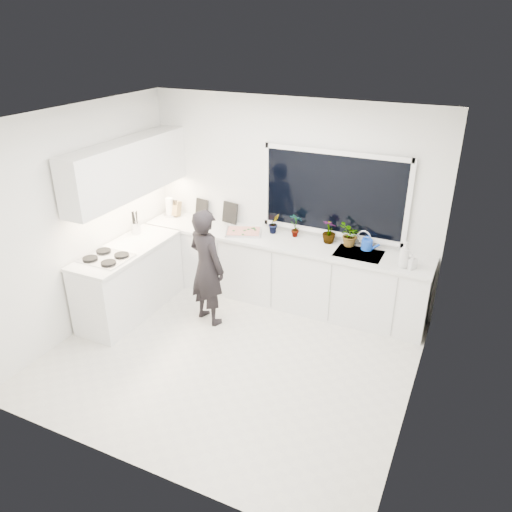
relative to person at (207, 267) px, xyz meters
The scene contains 25 objects.
floor 1.15m from the person, 42.88° to the right, with size 4.00×3.50×0.02m, color beige.
wall_back 1.46m from the person, 61.77° to the left, with size 4.00×0.02×2.70m, color white.
wall_left 1.61m from the person, 157.00° to the right, with size 0.02×3.50×2.70m, color white.
wall_right 2.77m from the person, 12.50° to the right, with size 0.02×3.50×2.70m, color white.
ceiling 2.13m from the person, 42.88° to the right, with size 4.00×3.50×0.02m, color white.
window 1.85m from the person, 42.80° to the left, with size 1.80×0.02×1.00m, color black.
base_cabinets_back 1.12m from the person, 53.89° to the left, with size 3.92×0.58×0.88m, color white.
base_cabinets_left 1.11m from the person, 167.23° to the right, with size 0.58×1.60×0.88m, color white.
countertop_back 1.07m from the person, 53.57° to the left, with size 3.94×0.62×0.04m, color silver.
countertop_left 1.07m from the person, 167.23° to the right, with size 0.62×1.60×0.04m, color silver.
upper_cabinets 1.60m from the person, behind, with size 0.34×2.10×0.70m, color white.
sink 1.89m from the person, 27.22° to the left, with size 0.58×0.42×0.14m, color silver.
faucet 2.01m from the person, 32.35° to the left, with size 0.03×0.03×0.22m, color silver.
stovetop 1.22m from the person, 151.07° to the right, with size 0.56×0.48×0.03m, color black.
person is the anchor object (origin of this frame).
pizza_tray 0.86m from the person, 83.29° to the left, with size 0.47×0.35×0.03m, color #B8B7BC.
pizza 0.86m from the person, 83.29° to the left, with size 0.43×0.31×0.01m, color #AC2F17.
watering_can 2.03m from the person, 30.52° to the left, with size 0.14×0.14×0.13m, color blue.
paper_towel_roll 1.55m from the person, 140.75° to the left, with size 0.11×0.11×0.26m, color white.
knife_block 1.51m from the person, 137.57° to the left, with size 0.13×0.10×0.22m, color olive.
utensil_crock 1.26m from the person, behind, with size 0.13×0.13×0.16m, color silver.
picture_frame_large 1.35m from the person, 122.88° to the left, with size 0.22×0.02×0.28m, color black.
picture_frame_small 1.17m from the person, 102.72° to the left, with size 0.25×0.02×0.30m, color black.
herb_plants 1.61m from the person, 40.46° to the left, with size 1.27×0.30×0.33m.
soap_bottles 2.39m from the person, 17.51° to the left, with size 0.22×0.13×0.32m.
Camera 1 is at (2.28, -4.16, 3.54)m, focal length 35.00 mm.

